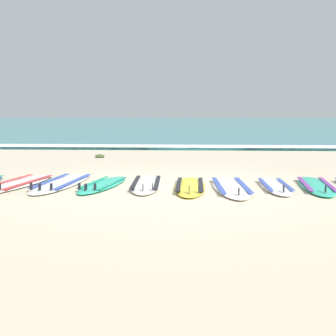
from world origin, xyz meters
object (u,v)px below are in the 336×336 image
at_px(surfboard_7, 275,186).
at_px(surfboard_4, 146,184).
at_px(surfboard_2, 62,183).
at_px(surfboard_3, 103,185).
at_px(surfboard_8, 316,186).
at_px(surfboard_1, 19,183).
at_px(surfboard_6, 231,187).
at_px(surfboard_5, 190,186).

bearing_deg(surfboard_7, surfboard_4, 177.41).
distance_m(surfboard_2, surfboard_3, 0.83).
relative_size(surfboard_2, surfboard_8, 1.16).
xyz_separation_m(surfboard_1, surfboard_7, (4.75, -0.04, -0.00)).
xyz_separation_m(surfboard_3, surfboard_6, (2.33, -0.12, -0.00)).
relative_size(surfboard_5, surfboard_7, 1.13).
distance_m(surfboard_1, surfboard_4, 2.40).
relative_size(surfboard_6, surfboard_7, 1.26).
xyz_separation_m(surfboard_4, surfboard_8, (3.11, -0.01, -0.00)).
bearing_deg(surfboard_1, surfboard_3, -1.52).
distance_m(surfboard_7, surfboard_8, 0.76).
height_order(surfboard_6, surfboard_8, same).
height_order(surfboard_2, surfboard_6, same).
distance_m(surfboard_3, surfboard_4, 0.80).
height_order(surfboard_1, surfboard_5, same).
bearing_deg(surfboard_5, surfboard_3, 176.48).
bearing_deg(surfboard_6, surfboard_1, 177.65).
bearing_deg(surfboard_7, surfboard_5, -176.23).
xyz_separation_m(surfboard_2, surfboard_4, (1.60, -0.05, 0.00)).
xyz_separation_m(surfboard_2, surfboard_6, (3.15, -0.28, -0.00)).
bearing_deg(surfboard_2, surfboard_6, -5.14).
bearing_deg(surfboard_4, surfboard_5, -14.40).
distance_m(surfboard_2, surfboard_4, 1.61).
relative_size(surfboard_1, surfboard_7, 1.28).
distance_m(surfboard_4, surfboard_7, 2.35).
distance_m(surfboard_3, surfboard_8, 3.90).
distance_m(surfboard_2, surfboard_8, 4.71).
bearing_deg(surfboard_5, surfboard_4, 165.60).
height_order(surfboard_3, surfboard_5, same).
bearing_deg(surfboard_6, surfboard_2, 174.86).
xyz_separation_m(surfboard_5, surfboard_8, (2.30, 0.20, -0.00)).
bearing_deg(surfboard_5, surfboard_7, 3.77).
bearing_deg(surfboard_3, surfboard_4, 7.89).
xyz_separation_m(surfboard_7, surfboard_8, (0.76, 0.10, -0.00)).
xyz_separation_m(surfboard_2, surfboard_7, (3.95, -0.16, -0.00)).
distance_m(surfboard_1, surfboard_5, 3.21).
bearing_deg(surfboard_6, surfboard_4, 171.57).
bearing_deg(surfboard_1, surfboard_8, 0.62).
bearing_deg(surfboard_5, surfboard_8, 5.01).
height_order(surfboard_2, surfboard_7, same).
distance_m(surfboard_1, surfboard_7, 4.75).
bearing_deg(surfboard_8, surfboard_2, 179.26).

